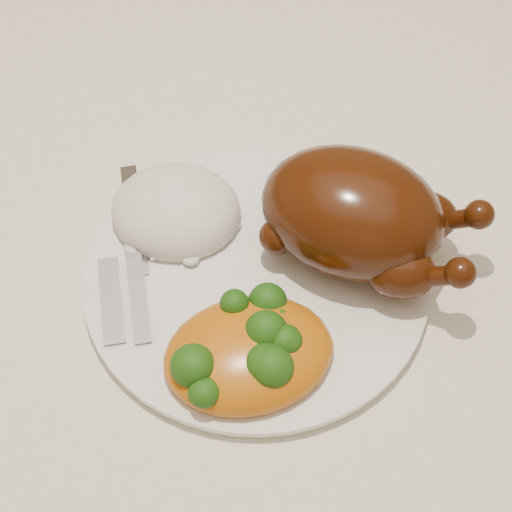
{
  "coord_description": "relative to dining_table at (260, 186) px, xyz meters",
  "views": [
    {
      "loc": [
        0.05,
        -0.52,
        1.23
      ],
      "look_at": [
        0.01,
        -0.2,
        0.8
      ],
      "focal_mm": 50.0,
      "sensor_mm": 36.0,
      "label": 1
    }
  ],
  "objects": [
    {
      "name": "cutlery",
      "position": [
        -0.08,
        -0.21,
        0.12
      ],
      "size": [
        0.06,
        0.18,
        0.01
      ],
      "rotation": [
        0.0,
        0.0,
        0.29
      ],
      "color": "silver",
      "rests_on": "dinner_plate"
    },
    {
      "name": "dinner_plate",
      "position": [
        0.01,
        -0.2,
        0.11
      ],
      "size": [
        0.34,
        0.34,
        0.01
      ],
      "primitive_type": "cylinder",
      "rotation": [
        0.0,
        0.0,
        -0.37
      ],
      "color": "white",
      "rests_on": "tablecloth"
    },
    {
      "name": "rice_mound",
      "position": [
        -0.06,
        -0.15,
        0.12
      ],
      "size": [
        0.12,
        0.11,
        0.06
      ],
      "rotation": [
        0.0,
        0.0,
        -0.12
      ],
      "color": "white",
      "rests_on": "dinner_plate"
    },
    {
      "name": "dining_table",
      "position": [
        0.0,
        0.0,
        0.0
      ],
      "size": [
        1.6,
        0.9,
        0.76
      ],
      "color": "brown",
      "rests_on": "floor"
    },
    {
      "name": "floor",
      "position": [
        0.0,
        0.0,
        -0.67
      ],
      "size": [
        4.0,
        4.0,
        0.0
      ],
      "primitive_type": "plane",
      "color": "brown",
      "rests_on": "ground"
    },
    {
      "name": "mac_and_cheese",
      "position": [
        0.02,
        -0.27,
        0.13
      ],
      "size": [
        0.15,
        0.13,
        0.05
      ],
      "rotation": [
        0.0,
        0.0,
        0.36
      ],
      "color": "orange",
      "rests_on": "dinner_plate"
    },
    {
      "name": "roast_chicken",
      "position": [
        0.09,
        -0.17,
        0.16
      ],
      "size": [
        0.19,
        0.15,
        0.09
      ],
      "rotation": [
        0.0,
        0.0,
        -0.31
      ],
      "color": "#3F1B06",
      "rests_on": "dinner_plate"
    },
    {
      "name": "tablecloth",
      "position": [
        0.0,
        0.0,
        0.07
      ],
      "size": [
        1.73,
        1.03,
        0.18
      ],
      "color": "white",
      "rests_on": "dining_table"
    }
  ]
}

